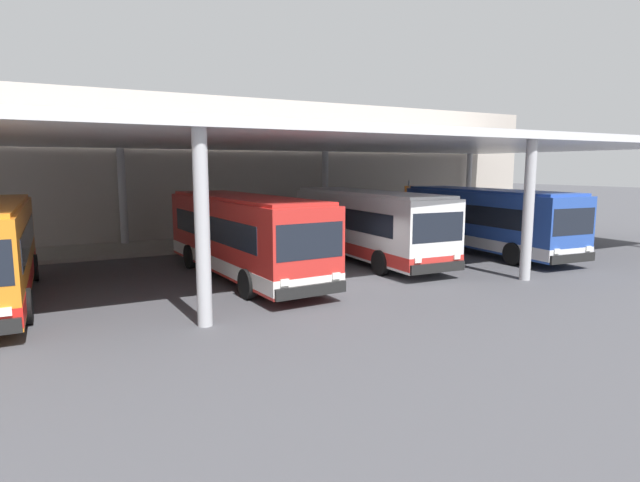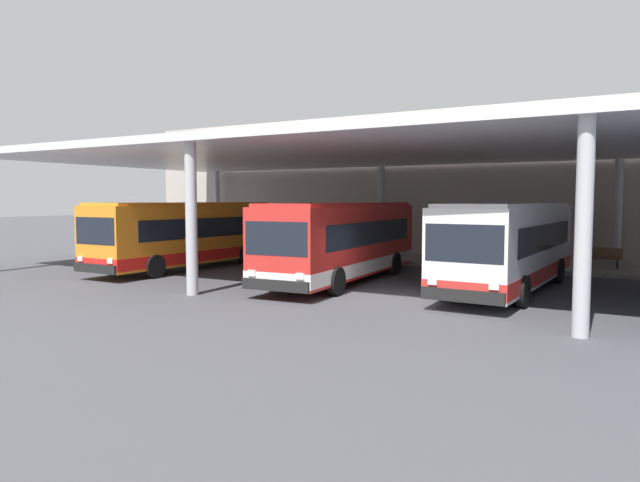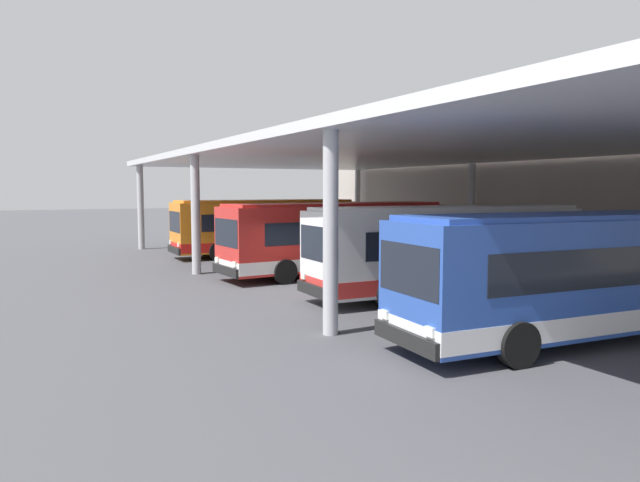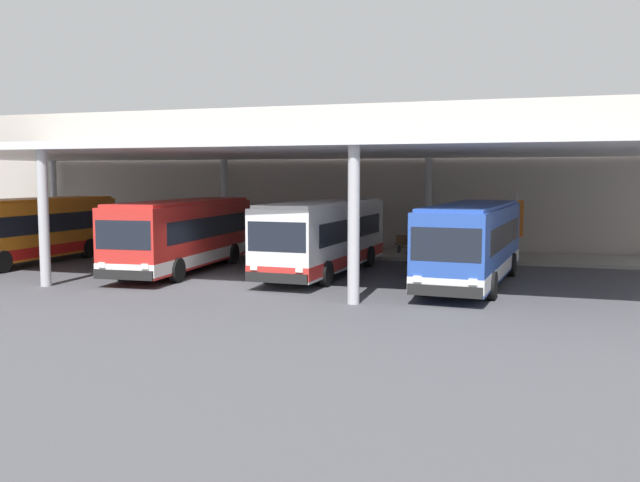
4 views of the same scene
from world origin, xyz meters
TOP-DOWN VIEW (x-y plane):
  - ground_plane at (0.00, 0.00)m, footprint 200.00×200.00m
  - platform_kerb at (0.00, 11.75)m, footprint 42.00×4.50m
  - station_building_facade at (0.00, 15.00)m, footprint 48.00×1.60m
  - canopy_shelter at (0.00, 5.50)m, footprint 40.00×17.00m
  - bus_nearest_bay at (-11.62, 3.12)m, footprint 2.80×10.56m
  - bus_second_bay at (-3.15, 2.95)m, footprint 3.16×10.66m
  - bus_middle_bay at (3.14, 3.96)m, footprint 3.01×10.62m
  - bus_far_bay at (9.54, 2.92)m, footprint 3.27×10.68m

SIDE VIEW (x-z plane):
  - ground_plane at x=0.00m, z-range 0.00..0.00m
  - platform_kerb at x=0.00m, z-range 0.00..0.18m
  - bus_nearest_bay at x=-11.62m, z-range 0.07..3.24m
  - bus_second_bay at x=-3.15m, z-range 0.07..3.24m
  - bus_middle_bay at x=3.14m, z-range 0.07..3.24m
  - bus_far_bay at x=9.54m, z-range 0.07..3.24m
  - station_building_facade at x=0.00m, z-range 0.00..8.39m
  - canopy_shelter at x=0.00m, z-range 2.54..8.09m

